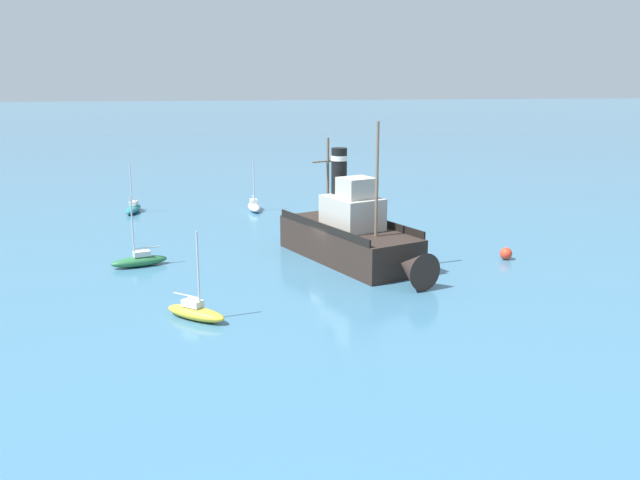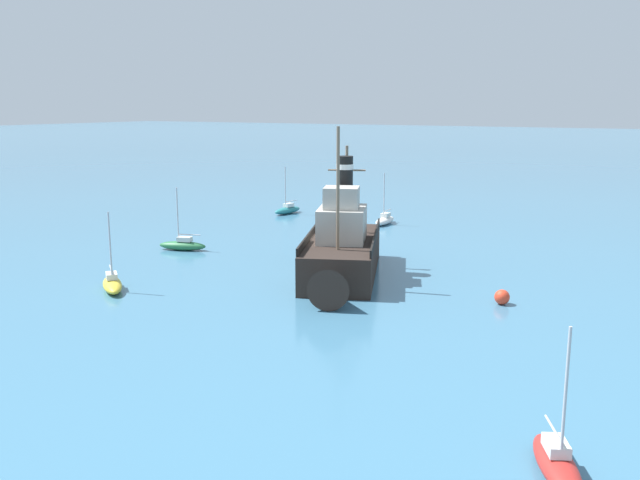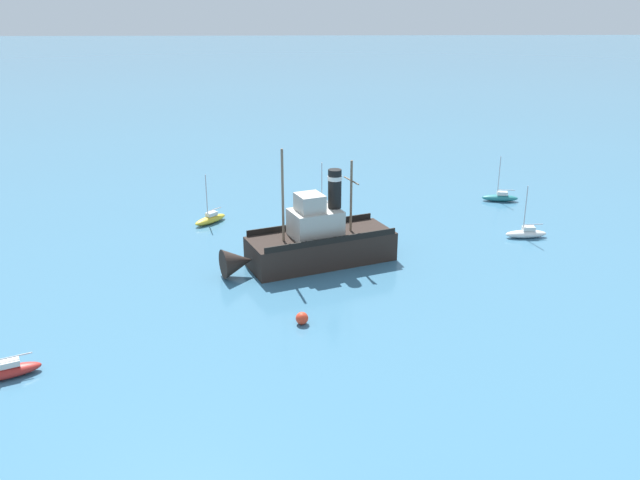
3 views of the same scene
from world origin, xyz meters
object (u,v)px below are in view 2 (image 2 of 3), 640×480
object	(u,v)px
sailboat_yellow	(112,284)
mooring_buoy	(502,297)
old_tugboat	(342,250)
sailboat_white	(385,220)
sailboat_teal	(287,210)
sailboat_red	(557,463)
sailboat_green	(183,245)

from	to	relation	value
sailboat_yellow	mooring_buoy	bearing A→B (deg)	-157.76
old_tugboat	sailboat_yellow	xyz separation A→B (m)	(10.65, 9.88, -1.40)
sailboat_white	sailboat_teal	xyz separation A→B (m)	(11.39, -0.80, 0.00)
sailboat_yellow	sailboat_teal	world-z (taller)	same
sailboat_white	sailboat_red	size ratio (longest dim) A/B	1.00
sailboat_white	sailboat_green	bearing A→B (deg)	63.87
sailboat_yellow	sailboat_teal	size ratio (longest dim) A/B	1.00
old_tugboat	sailboat_green	distance (m)	14.75
sailboat_yellow	sailboat_teal	bearing A→B (deg)	-78.06
sailboat_green	sailboat_white	bearing A→B (deg)	-116.13
sailboat_white	sailboat_red	distance (m)	44.15
sailboat_teal	sailboat_red	world-z (taller)	same
sailboat_teal	sailboat_yellow	bearing A→B (deg)	101.94
sailboat_red	sailboat_teal	bearing A→B (deg)	-48.56
mooring_buoy	sailboat_teal	bearing A→B (deg)	-37.49
old_tugboat	mooring_buoy	world-z (taller)	old_tugboat
old_tugboat	mooring_buoy	bearing A→B (deg)	174.33
sailboat_red	mooring_buoy	xyz separation A→B (m)	(6.22, -17.25, 0.01)
sailboat_green	sailboat_red	distance (m)	37.25
sailboat_green	sailboat_teal	xyz separation A→B (m)	(2.40, -19.13, 0.00)
sailboat_yellow	sailboat_green	world-z (taller)	same
sailboat_red	sailboat_white	bearing A→B (deg)	-59.01
old_tugboat	sailboat_white	xyz separation A→B (m)	(5.64, -19.52, -1.40)
sailboat_yellow	sailboat_teal	xyz separation A→B (m)	(6.38, -30.21, 0.00)
sailboat_white	sailboat_green	xyz separation A→B (m)	(8.99, 18.32, 0.00)
sailboat_yellow	sailboat_white	bearing A→B (deg)	-99.66
sailboat_yellow	sailboat_green	distance (m)	11.77
sailboat_yellow	sailboat_teal	distance (m)	30.87
old_tugboat	sailboat_green	xyz separation A→B (m)	(14.63, -1.20, -1.40)
old_tugboat	sailboat_green	world-z (taller)	old_tugboat
old_tugboat	sailboat_red	size ratio (longest dim) A/B	2.98
sailboat_teal	sailboat_red	xyz separation A→B (m)	(-34.12, 38.65, 0.00)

